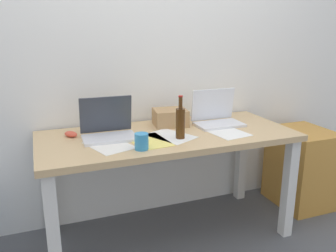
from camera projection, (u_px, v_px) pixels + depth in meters
name	position (u px, v px, depth m)	size (l,w,h in m)	color
ground_plane	(168.00, 233.00, 2.51)	(8.00, 8.00, 0.00)	#515459
back_wall	(147.00, 45.00, 2.54)	(5.20, 0.08, 2.60)	white
desk	(168.00, 148.00, 2.34)	(1.67, 0.72, 0.75)	tan
laptop_left	(108.00, 129.00, 2.20)	(0.34, 0.24, 0.25)	silver
laptop_right	(217.00, 117.00, 2.51)	(0.33, 0.22, 0.25)	silver
beer_bottle	(180.00, 122.00, 2.17)	(0.06, 0.06, 0.27)	#47280F
computer_mouse	(71.00, 134.00, 2.23)	(0.06, 0.10, 0.03)	#D84C38
cardboard_box	(170.00, 117.00, 2.48)	(0.23, 0.19, 0.12)	tan
coffee_mug	(142.00, 141.00, 1.99)	(0.08, 0.08, 0.10)	#338CC6
paper_sheet_front_right	(226.00, 132.00, 2.33)	(0.21, 0.30, 0.00)	white
paper_sheet_front_left	(109.00, 145.00, 2.07)	(0.21, 0.30, 0.00)	white
paper_yellow_folder	(149.00, 141.00, 2.15)	(0.21, 0.30, 0.00)	#F4E06B
paper_sheet_center	(171.00, 136.00, 2.24)	(0.21, 0.30, 0.00)	white
filing_cabinet	(301.00, 167.00, 2.87)	(0.40, 0.48, 0.63)	#C68938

